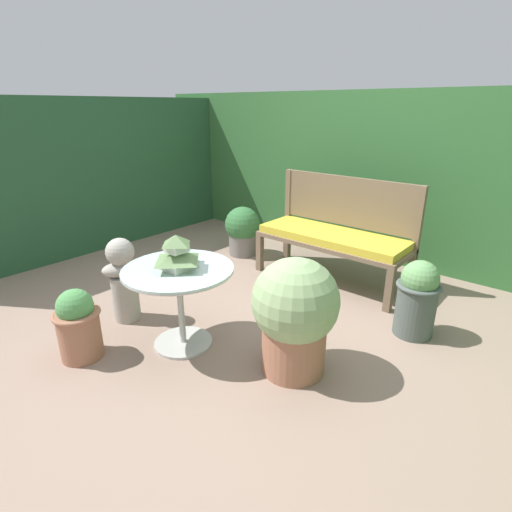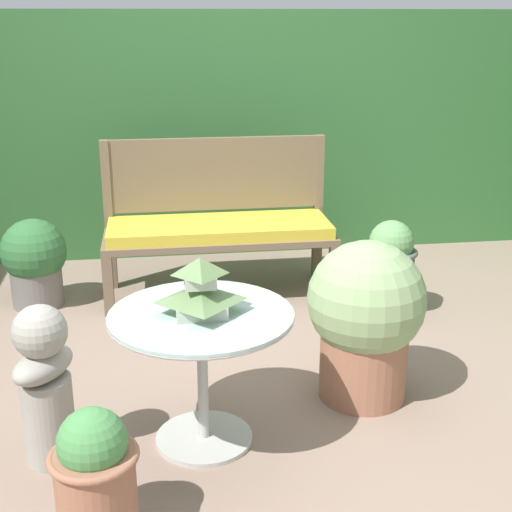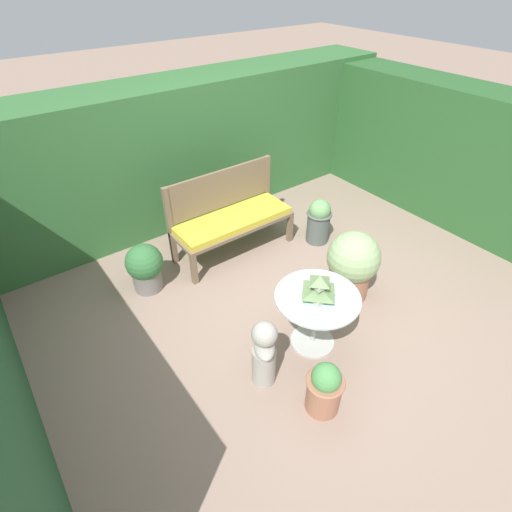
{
  "view_description": "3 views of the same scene",
  "coord_description": "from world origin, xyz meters",
  "px_view_note": "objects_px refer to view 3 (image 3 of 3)",
  "views": [
    {
      "loc": [
        1.76,
        -2.09,
        1.61
      ],
      "look_at": [
        -0.17,
        0.18,
        0.47
      ],
      "focal_mm": 28.0,
      "sensor_mm": 36.0,
      "label": 1
    },
    {
      "loc": [
        -0.39,
        -3.18,
        1.71
      ],
      "look_at": [
        0.13,
        0.41,
        0.48
      ],
      "focal_mm": 50.0,
      "sensor_mm": 36.0,
      "label": 2
    },
    {
      "loc": [
        -2.17,
        -2.26,
        2.95
      ],
      "look_at": [
        -0.23,
        0.34,
        0.48
      ],
      "focal_mm": 28.0,
      "sensor_mm": 36.0,
      "label": 3
    }
  ],
  "objects_px": {
    "garden_bust": "(264,352)",
    "potted_plant_table_near": "(324,388)",
    "garden_bench": "(233,222)",
    "potted_plant_patio_mid": "(145,267)",
    "pagoda_birdhouse": "(319,288)",
    "potted_plant_bench_right": "(319,220)",
    "patio_table": "(317,307)",
    "potted_plant_bench_left": "(352,264)"
  },
  "relations": [
    {
      "from": "garden_bust",
      "to": "potted_plant_bench_left",
      "type": "distance_m",
      "value": 1.43
    },
    {
      "from": "pagoda_birdhouse",
      "to": "potted_plant_bench_right",
      "type": "relative_size",
      "value": 0.47
    },
    {
      "from": "garden_bench",
      "to": "potted_plant_table_near",
      "type": "xyz_separation_m",
      "value": [
        -0.63,
        -2.19,
        -0.17
      ]
    },
    {
      "from": "garden_bench",
      "to": "patio_table",
      "type": "xyz_separation_m",
      "value": [
        -0.23,
        -1.65,
        0.05
      ]
    },
    {
      "from": "patio_table",
      "to": "potted_plant_table_near",
      "type": "bearing_deg",
      "value": -126.63
    },
    {
      "from": "garden_bench",
      "to": "pagoda_birdhouse",
      "type": "distance_m",
      "value": 1.68
    },
    {
      "from": "garden_bust",
      "to": "potted_plant_patio_mid",
      "type": "xyz_separation_m",
      "value": [
        -0.29,
        1.69,
        -0.06
      ]
    },
    {
      "from": "garden_bust",
      "to": "potted_plant_table_near",
      "type": "height_order",
      "value": "garden_bust"
    },
    {
      "from": "garden_bust",
      "to": "potted_plant_bench_right",
      "type": "bearing_deg",
      "value": -24.73
    },
    {
      "from": "potted_plant_bench_right",
      "to": "potted_plant_bench_left",
      "type": "xyz_separation_m",
      "value": [
        -0.43,
        -0.93,
        0.11
      ]
    },
    {
      "from": "potted_plant_bench_right",
      "to": "potted_plant_patio_mid",
      "type": "relative_size",
      "value": 1.06
    },
    {
      "from": "garden_bench",
      "to": "pagoda_birdhouse",
      "type": "height_order",
      "value": "pagoda_birdhouse"
    },
    {
      "from": "garden_bench",
      "to": "potted_plant_bench_right",
      "type": "xyz_separation_m",
      "value": [
        0.97,
        -0.45,
        -0.12
      ]
    },
    {
      "from": "garden_bench",
      "to": "pagoda_birdhouse",
      "type": "bearing_deg",
      "value": -97.86
    },
    {
      "from": "garden_bench",
      "to": "potted_plant_patio_mid",
      "type": "xyz_separation_m",
      "value": [
        -1.14,
        -0.0,
        -0.13
      ]
    },
    {
      "from": "patio_table",
      "to": "potted_plant_bench_right",
      "type": "relative_size",
      "value": 1.29
    },
    {
      "from": "garden_bench",
      "to": "garden_bust",
      "type": "bearing_deg",
      "value": -116.56
    },
    {
      "from": "garden_bench",
      "to": "potted_plant_bench_left",
      "type": "xyz_separation_m",
      "value": [
        0.54,
        -1.38,
        -0.01
      ]
    },
    {
      "from": "potted_plant_patio_mid",
      "to": "potted_plant_table_near",
      "type": "bearing_deg",
      "value": -76.96
    },
    {
      "from": "potted_plant_bench_right",
      "to": "potted_plant_patio_mid",
      "type": "height_order",
      "value": "potted_plant_bench_right"
    },
    {
      "from": "garden_bench",
      "to": "potted_plant_bench_right",
      "type": "relative_size",
      "value": 2.47
    },
    {
      "from": "pagoda_birdhouse",
      "to": "patio_table",
      "type": "bearing_deg",
      "value": 0.0
    },
    {
      "from": "patio_table",
      "to": "potted_plant_patio_mid",
      "type": "xyz_separation_m",
      "value": [
        -0.91,
        1.64,
        -0.18
      ]
    },
    {
      "from": "garden_bust",
      "to": "potted_plant_table_near",
      "type": "xyz_separation_m",
      "value": [
        0.22,
        -0.49,
        -0.11
      ]
    },
    {
      "from": "garden_bench",
      "to": "potted_plant_table_near",
      "type": "bearing_deg",
      "value": -106.07
    },
    {
      "from": "pagoda_birdhouse",
      "to": "potted_plant_patio_mid",
      "type": "height_order",
      "value": "pagoda_birdhouse"
    },
    {
      "from": "pagoda_birdhouse",
      "to": "potted_plant_bench_right",
      "type": "distance_m",
      "value": 1.74
    },
    {
      "from": "patio_table",
      "to": "potted_plant_bench_left",
      "type": "height_order",
      "value": "potted_plant_bench_left"
    },
    {
      "from": "potted_plant_table_near",
      "to": "garden_bench",
      "type": "bearing_deg",
      "value": 73.93
    },
    {
      "from": "garden_bust",
      "to": "potted_plant_table_near",
      "type": "relative_size",
      "value": 1.36
    },
    {
      "from": "garden_bench",
      "to": "potted_plant_patio_mid",
      "type": "height_order",
      "value": "potted_plant_patio_mid"
    },
    {
      "from": "potted_plant_bench_right",
      "to": "potted_plant_table_near",
      "type": "distance_m",
      "value": 2.37
    },
    {
      "from": "patio_table",
      "to": "potted_plant_bench_left",
      "type": "xyz_separation_m",
      "value": [
        0.77,
        0.27,
        -0.06
      ]
    },
    {
      "from": "pagoda_birdhouse",
      "to": "potted_plant_bench_left",
      "type": "relative_size",
      "value": 0.36
    },
    {
      "from": "garden_bench",
      "to": "potted_plant_patio_mid",
      "type": "relative_size",
      "value": 2.61
    },
    {
      "from": "garden_bust",
      "to": "potted_plant_patio_mid",
      "type": "distance_m",
      "value": 1.72
    },
    {
      "from": "patio_table",
      "to": "potted_plant_bench_right",
      "type": "height_order",
      "value": "patio_table"
    },
    {
      "from": "potted_plant_patio_mid",
      "to": "potted_plant_bench_left",
      "type": "bearing_deg",
      "value": -39.3
    },
    {
      "from": "potted_plant_bench_right",
      "to": "potted_plant_patio_mid",
      "type": "distance_m",
      "value": 2.16
    },
    {
      "from": "potted_plant_table_near",
      "to": "patio_table",
      "type": "bearing_deg",
      "value": 53.37
    },
    {
      "from": "potted_plant_patio_mid",
      "to": "patio_table",
      "type": "bearing_deg",
      "value": -61.05
    },
    {
      "from": "garden_bust",
      "to": "pagoda_birdhouse",
      "type": "bearing_deg",
      "value": -54.52
    }
  ]
}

